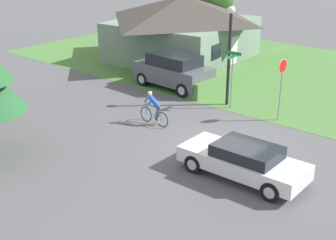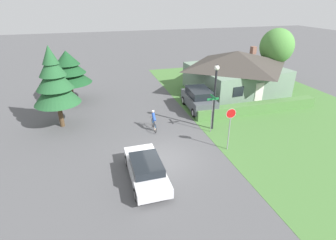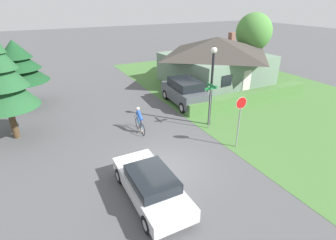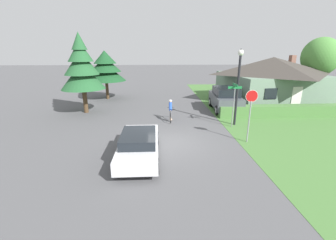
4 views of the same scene
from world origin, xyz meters
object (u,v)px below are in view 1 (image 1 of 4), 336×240
object	(u,v)px
stop_sign	(282,78)
street_name_sign	(232,70)
cottage_house	(183,26)
parked_suv_right	(174,71)
sedan_left_lane	(243,161)
cyclist	(154,109)
street_lamp	(230,43)

from	to	relation	value
stop_sign	street_name_sign	bearing A→B (deg)	-84.66
stop_sign	cottage_house	bearing A→B (deg)	-116.03
parked_suv_right	stop_sign	size ratio (longest dim) A/B	1.56
sedan_left_lane	parked_suv_right	world-z (taller)	parked_suv_right
sedan_left_lane	cyclist	xyz separation A→B (m)	(1.83, 5.80, 0.07)
parked_suv_right	street_name_sign	world-z (taller)	street_name_sign
sedan_left_lane	stop_sign	world-z (taller)	stop_sign
parked_suv_right	stop_sign	bearing A→B (deg)	177.11
street_name_sign	street_lamp	bearing A→B (deg)	52.84
cottage_house	parked_suv_right	xyz separation A→B (m)	(-5.70, -3.81, -1.22)
stop_sign	parked_suv_right	bearing A→B (deg)	-91.19
street_name_sign	parked_suv_right	bearing A→B (deg)	79.94
street_name_sign	sedan_left_lane	bearing A→B (deg)	-144.08
street_lamp	street_name_sign	bearing A→B (deg)	-127.16
sedan_left_lane	stop_sign	bearing A→B (deg)	-74.74
parked_suv_right	street_name_sign	size ratio (longest dim) A/B	1.59
cottage_house	parked_suv_right	distance (m)	6.96
sedan_left_lane	parked_suv_right	size ratio (longest dim) A/B	1.00
cyclist	stop_sign	distance (m)	5.96
sedan_left_lane	street_lamp	size ratio (longest dim) A/B	0.91
cyclist	parked_suv_right	bearing A→B (deg)	-57.69
cottage_house	stop_sign	size ratio (longest dim) A/B	3.43
stop_sign	street_name_sign	world-z (taller)	stop_sign
cottage_house	street_lamp	world-z (taller)	street_lamp
cottage_house	street_lamp	size ratio (longest dim) A/B	2.00
cyclist	parked_suv_right	world-z (taller)	parked_suv_right
parked_suv_right	street_lamp	distance (m)	4.46
sedan_left_lane	street_lamp	distance (m)	8.14
stop_sign	street_name_sign	size ratio (longest dim) A/B	1.02
sedan_left_lane	street_name_sign	size ratio (longest dim) A/B	1.59
cottage_house	stop_sign	xyz separation A→B (m)	(-6.44, -10.72, -0.19)
parked_suv_right	street_name_sign	distance (m)	4.47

